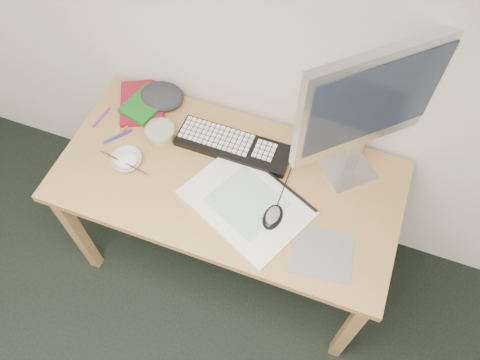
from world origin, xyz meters
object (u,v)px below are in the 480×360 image
object	(u,v)px
sketchpad	(246,203)
rice_bowl	(127,161)
desk	(228,189)
keyboard	(234,146)
monitor	(370,104)

from	to	relation	value
sketchpad	rice_bowl	world-z (taller)	rice_bowl
rice_bowl	sketchpad	bearing A→B (deg)	-1.03
desk	keyboard	xyz separation A→B (m)	(-0.03, 0.15, 0.10)
desk	rice_bowl	xyz separation A→B (m)	(-0.42, -0.07, 0.10)
sketchpad	monitor	bearing A→B (deg)	65.96
desk	keyboard	distance (m)	0.18
keyboard	desk	bearing A→B (deg)	-77.99
sketchpad	keyboard	size ratio (longest dim) A/B	0.95
sketchpad	desk	bearing A→B (deg)	168.14
keyboard	sketchpad	bearing A→B (deg)	-58.53
monitor	rice_bowl	distance (m)	0.98
sketchpad	keyboard	bearing A→B (deg)	146.13
desk	monitor	world-z (taller)	monitor
keyboard	monitor	xyz separation A→B (m)	(0.48, 0.06, 0.39)
sketchpad	keyboard	xyz separation A→B (m)	(-0.14, 0.24, 0.01)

